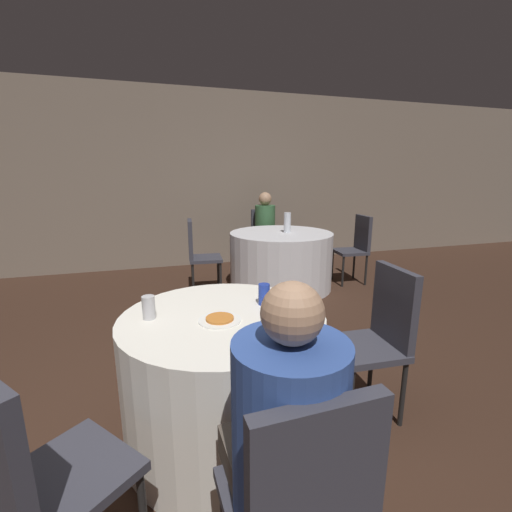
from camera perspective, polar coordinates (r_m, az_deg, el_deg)
ground_plane at (r=2.21m, az=-11.28°, el=-28.71°), size 16.00×16.00×0.00m
wall_back at (r=5.72m, az=-16.15°, el=12.03°), size 16.00×0.06×2.80m
table_near at (r=2.03m, az=-5.33°, el=-19.48°), size 1.09×1.09×0.75m
table_far at (r=4.57m, az=4.15°, el=-0.69°), size 1.35×1.35×0.75m
chair_near_east at (r=2.26m, az=19.96°, el=-11.32°), size 0.43×0.42×0.94m
chair_near_southwest at (r=1.47m, az=-33.27°, el=-27.56°), size 0.56×0.56×0.94m
chair_near_south at (r=1.21m, az=7.64°, el=-35.51°), size 0.41×0.42×0.94m
chair_far_north at (r=5.57m, az=1.29°, el=3.83°), size 0.44×0.44×0.94m
chair_far_east at (r=4.94m, az=16.42°, el=2.08°), size 0.44×0.43×0.94m
chair_far_west at (r=4.37m, az=-9.71°, el=1.01°), size 0.44×0.43×0.94m
person_blue_shirt at (r=1.28m, az=4.07°, el=-29.05°), size 0.35×0.51×1.19m
person_green_jacket at (r=5.40m, az=1.66°, el=4.11°), size 0.34×0.50×1.22m
pizza_plate_near at (r=1.79m, az=-6.06°, el=-10.43°), size 0.22×0.22×0.02m
soda_can_silver at (r=1.87m, az=-17.45°, el=-8.18°), size 0.07×0.07×0.12m
soda_can_blue at (r=1.98m, az=1.35°, el=-6.40°), size 0.07×0.07×0.12m
bottle_far at (r=4.50m, az=5.24°, el=5.58°), size 0.09×0.09×0.26m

